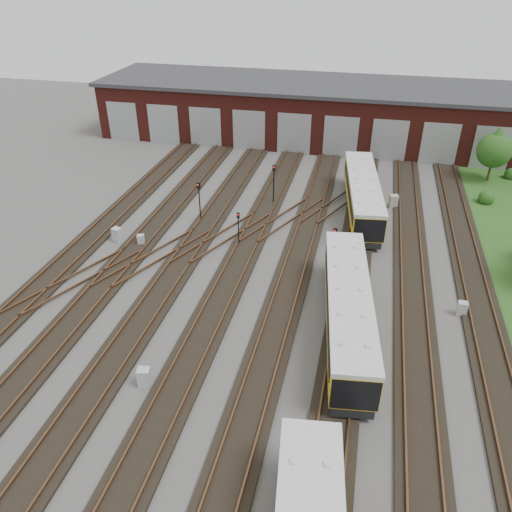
# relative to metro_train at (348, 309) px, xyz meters

# --- Properties ---
(ground) EXTENTS (120.00, 120.00, 0.00)m
(ground) POSITION_rel_metro_train_xyz_m (-6.00, -4.94, -1.73)
(ground) COLOR #43413E
(ground) RESTS_ON ground
(track_network) EXTENTS (30.40, 70.00, 0.33)m
(track_network) POSITION_rel_metro_train_xyz_m (-6.17, -4.35, -1.62)
(track_network) COLOR black
(track_network) RESTS_ON ground
(maintenance_shed) EXTENTS (51.00, 12.50, 6.35)m
(maintenance_shed) POSITION_rel_metro_train_xyz_m (-6.01, 35.04, 1.47)
(maintenance_shed) COLOR #591D16
(maintenance_shed) RESTS_ON ground
(metro_train) EXTENTS (4.02, 45.41, 2.73)m
(metro_train) POSITION_rel_metro_train_xyz_m (0.00, 0.00, 0.00)
(metro_train) COLOR black
(metro_train) RESTS_ON ground
(signal_mast_0) EXTENTS (0.29, 0.28, 3.42)m
(signal_mast_0) POSITION_rel_metro_train_xyz_m (-12.74, 11.44, 0.44)
(signal_mast_0) COLOR black
(signal_mast_0) RESTS_ON ground
(signal_mast_1) EXTENTS (0.28, 0.26, 3.60)m
(signal_mast_1) POSITION_rel_metro_train_xyz_m (-7.57, 16.07, 0.55)
(signal_mast_1) COLOR black
(signal_mast_1) RESTS_ON ground
(signal_mast_2) EXTENTS (0.23, 0.22, 2.76)m
(signal_mast_2) POSITION_rel_metro_train_xyz_m (-8.66, 8.31, 0.03)
(signal_mast_2) COLOR black
(signal_mast_2) RESTS_ON ground
(signal_mast_3) EXTENTS (0.28, 0.27, 2.87)m
(signal_mast_3) POSITION_rel_metro_train_xyz_m (-1.49, 7.33, 0.12)
(signal_mast_3) COLOR black
(signal_mast_3) RESTS_ON ground
(relay_cabinet_0) EXTENTS (0.81, 0.74, 1.11)m
(relay_cabinet_0) POSITION_rel_metro_train_xyz_m (-17.86, 6.84, -1.18)
(relay_cabinet_0) COLOR #B2B5B7
(relay_cabinet_0) RESTS_ON ground
(relay_cabinet_1) EXTENTS (0.64, 0.59, 0.87)m
(relay_cabinet_1) POSITION_rel_metro_train_xyz_m (-15.86, 6.68, -1.30)
(relay_cabinet_1) COLOR #B2B5B7
(relay_cabinet_1) RESTS_ON ground
(relay_cabinet_2) EXTENTS (0.73, 0.65, 1.07)m
(relay_cabinet_2) POSITION_rel_metro_train_xyz_m (-9.67, -6.53, -1.20)
(relay_cabinet_2) COLOR #B2B5B7
(relay_cabinet_2) RESTS_ON ground
(relay_cabinet_3) EXTENTS (0.79, 0.70, 1.13)m
(relay_cabinet_3) POSITION_rel_metro_train_xyz_m (2.69, 17.75, -1.16)
(relay_cabinet_3) COLOR #B2B5B7
(relay_cabinet_3) RESTS_ON ground
(relay_cabinet_4) EXTENTS (0.56, 0.46, 0.93)m
(relay_cabinet_4) POSITION_rel_metro_train_xyz_m (6.77, 3.29, -1.27)
(relay_cabinet_4) COLOR #B2B5B7
(relay_cabinet_4) RESTS_ON ground
(tree_0) EXTENTS (3.23, 3.23, 5.35)m
(tree_0) POSITION_rel_metro_train_xyz_m (11.60, 25.87, 1.71)
(tree_0) COLOR #352818
(tree_0) RESTS_ON ground
(bush_1) EXTENTS (1.37, 1.37, 1.37)m
(bush_1) POSITION_rel_metro_train_xyz_m (10.65, 20.50, -1.04)
(bush_1) COLOR #1D4714
(bush_1) RESTS_ON ground
(bush_2) EXTENTS (1.25, 1.25, 1.25)m
(bush_2) POSITION_rel_metro_train_xyz_m (13.87, 26.94, -1.11)
(bush_2) COLOR #1D4714
(bush_2) RESTS_ON ground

